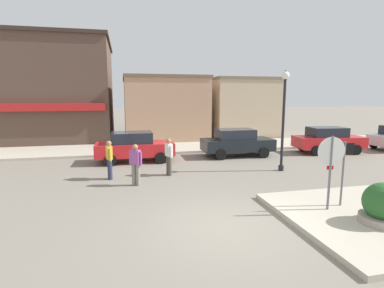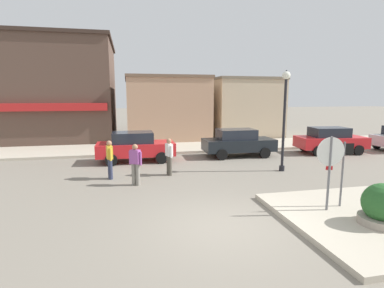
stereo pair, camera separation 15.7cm
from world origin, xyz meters
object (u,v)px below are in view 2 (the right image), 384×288
lamp_post (285,106)px  parked_car_nearest (135,146)px  parked_car_second (238,142)px  pedestrian_kerb_side (110,158)px  one_way_sign (343,168)px  pedestrian_crossing_far (169,156)px  stop_sign (330,164)px  parked_car_third (330,140)px  planter (382,209)px  pedestrian_crossing_near (135,163)px

lamp_post → parked_car_nearest: (-6.54, 3.48, -2.15)m
parked_car_second → pedestrian_kerb_side: bearing=-153.9°
one_way_sign → pedestrian_crossing_far: one_way_sign is taller
stop_sign → parked_car_third: size_ratio=0.55×
stop_sign → parked_car_third: stop_sign is taller
one_way_sign → parked_car_nearest: (-5.81, 8.29, -0.52)m
planter → pedestrian_crossing_far: bearing=125.1°
parked_car_third → planter: bearing=-120.3°
one_way_sign → planter: one_way_sign is taller
lamp_post → planter: bearing=-95.5°
parked_car_third → pedestrian_crossing_near: pedestrian_crossing_near is taller
parked_car_second → pedestrian_kerb_side: pedestrian_kerb_side is taller
one_way_sign → pedestrian_crossing_near: size_ratio=1.30×
stop_sign → pedestrian_crossing_far: size_ratio=1.43×
parked_car_nearest → pedestrian_crossing_near: bearing=-91.3°
parked_car_third → pedestrian_kerb_side: pedestrian_kerb_side is taller
pedestrian_crossing_near → pedestrian_crossing_far: same height
stop_sign → parked_car_nearest: size_ratio=0.57×
stop_sign → pedestrian_crossing_far: (-3.86, 5.35, -0.65)m
pedestrian_crossing_near → parked_car_third: bearing=20.1°
lamp_post → parked_car_third: bearing=34.1°
planter → lamp_post: (0.59, 6.17, 2.40)m
parked_car_nearest → parked_car_third: 11.54m
parked_car_second → one_way_sign: bearing=-89.7°
one_way_sign → pedestrian_crossing_near: one_way_sign is taller
parked_car_third → pedestrian_crossing_near: 12.40m
pedestrian_crossing_far → pedestrian_kerb_side: size_ratio=1.00×
planter → lamp_post: lamp_post is taller
one_way_sign → stop_sign: bearing=-162.1°
stop_sign → parked_car_second: bearing=86.4°
lamp_post → pedestrian_kerb_side: 7.94m
planter → pedestrian_crossing_near: bearing=138.8°
pedestrian_kerb_side → pedestrian_crossing_near: bearing=-48.3°
planter → parked_car_second: (-0.18, 9.81, 0.25)m
pedestrian_crossing_near → pedestrian_kerb_side: size_ratio=1.00×
pedestrian_crossing_near → pedestrian_kerb_side: 1.52m
stop_sign → parked_car_third: bearing=53.0°
parked_car_second → pedestrian_crossing_far: (-4.40, -3.30, 0.06)m
lamp_post → parked_car_second: size_ratio=1.13×
parked_car_third → one_way_sign: bearing=-124.9°
lamp_post → pedestrian_crossing_near: bearing=-172.5°
planter → parked_car_nearest: 11.34m
pedestrian_crossing_far → pedestrian_kerb_side: same height
pedestrian_kerb_side → parked_car_nearest: bearing=70.9°
parked_car_second → pedestrian_crossing_near: (-5.87, -4.51, 0.06)m
pedestrian_crossing_near → planter: bearing=-41.2°
planter → pedestrian_crossing_near: size_ratio=0.76×
lamp_post → parked_car_third: size_ratio=1.09×
planter → parked_car_second: 9.82m
stop_sign → parked_car_second: (0.55, 8.65, -0.71)m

